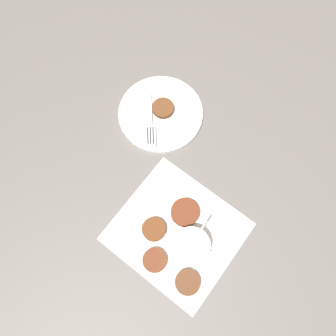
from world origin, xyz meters
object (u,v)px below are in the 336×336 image
at_px(fork, 150,125).
at_px(serving_plate, 161,113).
at_px(fritter_on_plate, 163,108).
at_px(sauce_bowl, 191,247).

bearing_deg(fork, serving_plate, 86.06).
xyz_separation_m(fritter_on_plate, fork, (-0.01, -0.06, -0.00)).
height_order(serving_plate, fork, fork).
xyz_separation_m(serving_plate, fork, (-0.00, -0.05, 0.01)).
distance_m(sauce_bowl, fritter_on_plate, 0.38).
height_order(sauce_bowl, serving_plate, sauce_bowl).
bearing_deg(sauce_bowl, serving_plate, 131.09).
distance_m(sauce_bowl, serving_plate, 0.38).
bearing_deg(serving_plate, fritter_on_plate, 77.27).
bearing_deg(fork, fritter_on_plate, 84.62).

